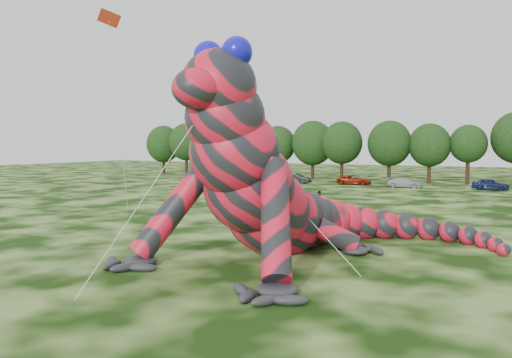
{
  "coord_description": "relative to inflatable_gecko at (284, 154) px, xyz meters",
  "views": [
    {
      "loc": [
        5.5,
        -21.08,
        5.85
      ],
      "look_at": [
        -6.19,
        2.58,
        4.0
      ],
      "focal_mm": 35.0,
      "sensor_mm": 36.0,
      "label": 1
    }
  ],
  "objects": [
    {
      "name": "ground",
      "position": [
        4.99,
        -3.58,
        -5.3
      ],
      "size": [
        240.0,
        240.0,
        0.0
      ],
      "primitive_type": "plane",
      "color": "#16330A",
      "rests_on": "ground"
    },
    {
      "name": "inflatable_gecko",
      "position": [
        0.0,
        0.0,
        0.0
      ],
      "size": [
        21.39,
        24.09,
        10.61
      ],
      "primitive_type": null,
      "rotation": [
        0.0,
        0.0,
        -0.18
      ],
      "color": "red",
      "rests_on": "ground"
    },
    {
      "name": "flying_kite",
      "position": [
        -13.92,
        2.16,
        8.11
      ],
      "size": [
        2.72,
        4.67,
        15.34
      ],
      "color": "#BB3117",
      "rests_on": "ground"
    },
    {
      "name": "tree_0",
      "position": [
        -49.57,
        55.65,
        -0.55
      ],
      "size": [
        6.91,
        6.22,
        9.51
      ],
      "primitive_type": null,
      "color": "black",
      "rests_on": "ground"
    },
    {
      "name": "tree_1",
      "position": [
        -43.37,
        54.47,
        -0.4
      ],
      "size": [
        6.74,
        6.07,
        9.81
      ],
      "primitive_type": null,
      "color": "black",
      "rests_on": "ground"
    },
    {
      "name": "tree_2",
      "position": [
        -38.03,
        55.18,
        -0.48
      ],
      "size": [
        7.04,
        6.34,
        9.64
      ],
      "primitive_type": null,
      "color": "black",
      "rests_on": "ground"
    },
    {
      "name": "tree_3",
      "position": [
        -30.73,
        53.48,
        -0.58
      ],
      "size": [
        5.81,
        5.23,
        9.44
      ],
      "primitive_type": null,
      "color": "black",
      "rests_on": "ground"
    },
    {
      "name": "tree_4",
      "position": [
        -24.66,
        55.13,
        -0.78
      ],
      "size": [
        6.22,
        5.6,
        9.06
      ],
      "primitive_type": null,
      "color": "black",
      "rests_on": "ground"
    },
    {
      "name": "tree_5",
      "position": [
        -18.14,
        54.85,
        -0.41
      ],
      "size": [
        7.16,
        6.44,
        9.8
      ],
      "primitive_type": null,
      "color": "black",
      "rests_on": "ground"
    },
    {
      "name": "tree_6",
      "position": [
        -12.57,
        53.1,
        -0.56
      ],
      "size": [
        6.52,
        5.86,
        9.49
      ],
      "primitive_type": null,
      "color": "black",
      "rests_on": "ground"
    },
    {
      "name": "tree_7",
      "position": [
        -5.1,
        53.22,
        -0.57
      ],
      "size": [
        6.68,
        6.01,
        9.48
      ],
      "primitive_type": null,
      "color": "black",
      "rests_on": "ground"
    },
    {
      "name": "tree_8",
      "position": [
        0.77,
        53.4,
        -0.83
      ],
      "size": [
        6.14,
        5.53,
        8.94
      ],
      "primitive_type": null,
      "color": "black",
      "rests_on": "ground"
    },
    {
      "name": "tree_9",
      "position": [
        6.05,
        53.76,
        -0.96
      ],
      "size": [
        5.27,
        4.74,
        8.68
      ],
      "primitive_type": null,
      "color": "black",
      "rests_on": "ground"
    },
    {
      "name": "car_0",
      "position": [
        -26.86,
        46.08,
        -4.63
      ],
      "size": [
        4.12,
        2.1,
        1.34
      ],
      "primitive_type": "imported",
      "rotation": [
        0.0,
        0.0,
        1.7
      ],
      "color": "white",
      "rests_on": "ground"
    },
    {
      "name": "car_1",
      "position": [
        -16.96,
        44.39,
        -4.57
      ],
      "size": [
        4.57,
        1.86,
        1.47
      ],
      "primitive_type": "imported",
      "rotation": [
        0.0,
        0.0,
        1.5
      ],
      "color": "black",
      "rests_on": "ground"
    },
    {
      "name": "car_2",
      "position": [
        -8.56,
        46.03,
        -4.61
      ],
      "size": [
        5.16,
        2.71,
        1.38
      ],
      "primitive_type": "imported",
      "rotation": [
        0.0,
        0.0,
        1.65
      ],
      "color": "maroon",
      "rests_on": "ground"
    },
    {
      "name": "car_3",
      "position": [
        -1.14,
        44.15,
        -4.63
      ],
      "size": [
        4.75,
        2.18,
        1.35
      ],
      "primitive_type": "imported",
      "rotation": [
        0.0,
        0.0,
        1.51
      ],
      "color": "#ADB2B7",
      "rests_on": "ground"
    },
    {
      "name": "car_4",
      "position": [
        9.27,
        45.07,
        -4.55
      ],
      "size": [
        4.55,
        2.21,
        1.5
      ],
      "primitive_type": "imported",
      "rotation": [
        0.0,
        0.0,
        1.47
      ],
      "color": "#141E4C",
      "rests_on": "ground"
    },
    {
      "name": "spectator_0",
      "position": [
        -5.23,
        17.92,
        -4.5
      ],
      "size": [
        0.65,
        0.49,
        1.61
      ],
      "primitive_type": "imported",
      "rotation": [
        0.0,
        0.0,
        2.94
      ],
      "color": "gray",
      "rests_on": "ground"
    },
    {
      "name": "spectator_1",
      "position": [
        -4.23,
        18.13,
        -4.49
      ],
      "size": [
        0.85,
        0.95,
        1.63
      ],
      "primitive_type": "imported",
      "rotation": [
        0.0,
        0.0,
        1.91
      ],
      "color": "gray",
      "rests_on": "ground"
    }
  ]
}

